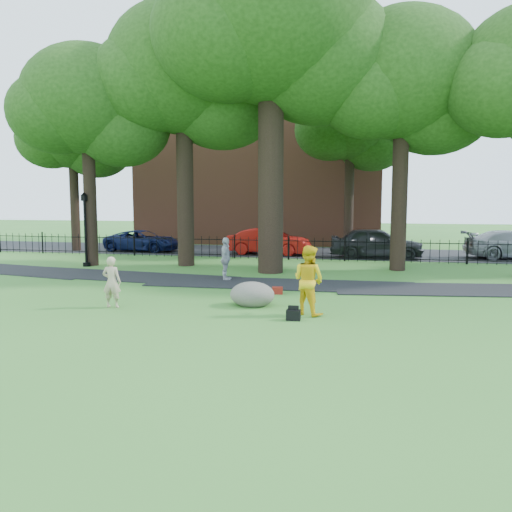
% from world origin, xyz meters
% --- Properties ---
extents(ground, '(120.00, 120.00, 0.00)m').
position_xyz_m(ground, '(0.00, 0.00, 0.00)').
color(ground, '#336F27').
rests_on(ground, ground).
extents(footpath, '(36.07, 3.85, 0.03)m').
position_xyz_m(footpath, '(1.00, 3.90, 0.00)').
color(footpath, black).
rests_on(footpath, ground).
extents(street, '(80.00, 7.00, 0.02)m').
position_xyz_m(street, '(0.00, 16.00, 0.00)').
color(street, black).
rests_on(street, ground).
extents(iron_fence, '(44.00, 0.04, 1.20)m').
position_xyz_m(iron_fence, '(0.00, 12.00, 0.60)').
color(iron_fence, black).
rests_on(iron_fence, ground).
extents(brick_building, '(18.00, 8.00, 12.00)m').
position_xyz_m(brick_building, '(-4.00, 24.00, 6.00)').
color(brick_building, brown).
rests_on(brick_building, ground).
extents(big_tree, '(10.08, 8.61, 14.37)m').
position_xyz_m(big_tree, '(0.13, 7.09, 10.14)').
color(big_tree, black).
rests_on(big_tree, ground).
extents(tree_row, '(26.82, 7.96, 12.42)m').
position_xyz_m(tree_row, '(0.52, 8.40, 8.15)').
color(tree_row, black).
rests_on(tree_row, ground).
extents(woman, '(0.59, 0.42, 1.52)m').
position_xyz_m(woman, '(-3.16, -1.20, 0.76)').
color(woman, tan).
rests_on(woman, ground).
extents(man, '(1.17, 1.10, 1.92)m').
position_xyz_m(man, '(2.60, -0.86, 0.96)').
color(man, yellow).
rests_on(man, ground).
extents(pedestrian, '(0.50, 1.03, 1.71)m').
position_xyz_m(pedestrian, '(-1.31, 4.46, 0.85)').
color(pedestrian, '#ACADB1').
rests_on(pedestrian, ground).
extents(boulder, '(1.65, 1.48, 0.79)m').
position_xyz_m(boulder, '(0.82, -0.06, 0.39)').
color(boulder, '#5B554B').
rests_on(boulder, ground).
extents(lamppost, '(0.35, 0.35, 3.56)m').
position_xyz_m(lamppost, '(-9.07, 7.10, 1.75)').
color(lamppost, black).
rests_on(lamppost, ground).
extents(backpack, '(0.38, 0.25, 0.28)m').
position_xyz_m(backpack, '(2.30, -1.62, 0.14)').
color(backpack, black).
rests_on(backpack, ground).
extents(red_bag, '(0.38, 0.27, 0.24)m').
position_xyz_m(red_bag, '(1.23, 1.97, 0.12)').
color(red_bag, maroon).
rests_on(red_bag, ground).
extents(red_sedan, '(4.89, 2.10, 1.57)m').
position_xyz_m(red_sedan, '(-1.49, 14.19, 0.78)').
color(red_sedan, '#A2110C').
rests_on(red_sedan, ground).
extents(navy_van, '(4.86, 2.46, 1.32)m').
position_xyz_m(navy_van, '(-9.64, 14.47, 0.66)').
color(navy_van, '#0B133A').
rests_on(navy_van, ground).
extents(grey_car, '(5.04, 2.10, 1.70)m').
position_xyz_m(grey_car, '(4.63, 13.70, 0.85)').
color(grey_car, '#222325').
rests_on(grey_car, ground).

